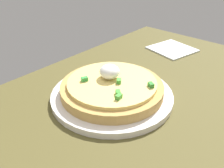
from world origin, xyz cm
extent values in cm
cube|color=brown|center=(0.00, 0.00, 1.65)|extent=(105.18, 65.33, 3.29)
cylinder|color=white|center=(-7.98, -10.63, 3.92)|extent=(24.54, 24.54, 1.25)
cylinder|color=tan|center=(-7.98, -10.63, 5.52)|extent=(20.56, 20.56, 1.97)
cylinder|color=#EBCC70|center=(-7.98, -10.63, 6.86)|extent=(17.76, 17.76, 0.70)
ellipsoid|color=white|center=(-8.70, -11.90, 8.61)|extent=(4.05, 4.05, 2.81)
cube|color=green|center=(-4.49, -14.76, 7.60)|extent=(1.50, 1.26, 0.80)
cube|color=green|center=(-4.15, -5.69, 7.60)|extent=(1.38, 0.97, 0.80)
cube|color=green|center=(-8.38, -9.19, 7.60)|extent=(1.51, 1.39, 0.80)
cube|color=green|center=(-5.03, -6.59, 7.60)|extent=(1.44, 1.49, 0.80)
cube|color=#2F822F|center=(-11.25, -3.72, 7.60)|extent=(1.31, 1.51, 0.80)
cube|color=green|center=(-11.23, -12.42, 7.60)|extent=(1.33, 0.88, 0.80)
cube|color=white|center=(-38.72, -14.08, 3.49)|extent=(13.46, 13.46, 0.40)
camera|label=1|loc=(23.30, 16.85, 31.12)|focal=39.17mm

